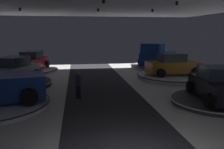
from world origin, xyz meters
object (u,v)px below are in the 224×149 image
display_car_far_left (12,71)px  pickup_truck_deep_right (157,56)px  visitor_walking_near (78,83)px  display_platform_deep_right (158,67)px  display_platform_deep_left (32,71)px  display_platform_far_left (13,84)px  display_platform_mid_right (216,101)px  display_platform_far_right (173,76)px  display_car_far_right (173,65)px  display_car_deep_left (32,61)px  display_car_mid_right (217,85)px

display_car_far_left → pickup_truck_deep_right: pickup_truck_deep_right is taller
display_car_far_left → visitor_walking_near: 5.90m
display_platform_deep_right → display_platform_deep_left: 12.61m
display_platform_far_left → visitor_walking_near: visitor_walking_near is taller
display_platform_deep_right → visitor_walking_near: size_ratio=3.57×
display_platform_far_left → display_platform_deep_left: 6.12m
display_car_far_left → display_platform_mid_right: display_car_far_left is taller
display_platform_far_left → display_platform_mid_right: size_ratio=1.12×
display_platform_far_right → display_platform_mid_right: bearing=-93.5°
display_platform_deep_left → display_platform_far_right: bearing=-23.4°
display_car_far_left → display_platform_deep_right: (12.83, 6.56, -0.91)m
display_platform_far_left → display_platform_deep_right: (12.84, 6.59, 0.00)m
display_platform_mid_right → visitor_walking_near: (-7.22, 1.99, 0.78)m
display_platform_far_left → visitor_walking_near: size_ratio=3.36×
display_car_far_right → display_car_deep_left: display_car_far_right is taller
display_car_far_right → display_car_mid_right: size_ratio=0.97×
display_platform_far_right → visitor_walking_near: bearing=-147.9°
display_car_deep_left → display_platform_far_right: bearing=-23.5°
display_car_mid_right → display_platform_mid_right: bearing=-99.5°
display_car_mid_right → visitor_walking_near: (-7.22, 1.96, -0.09)m
display_platform_far_left → pickup_truck_deep_right: size_ratio=0.98×
display_car_mid_right → display_platform_deep_left: (-11.46, 11.89, -0.85)m
display_car_far_left → display_car_deep_left: (0.24, 6.11, -0.08)m
display_platform_mid_right → display_platform_deep_right: display_platform_deep_right is taller
display_car_far_left → pickup_truck_deep_right: bearing=26.5°
display_car_mid_right → display_car_far_right: bearing=86.8°
display_car_far_left → display_car_mid_right: 13.05m
display_car_mid_right → display_car_deep_left: (-11.45, 11.92, 0.02)m
display_platform_far_right → display_platform_deep_right: bearing=82.5°
display_platform_far_left → pickup_truck_deep_right: bearing=26.6°
display_platform_mid_right → visitor_walking_near: size_ratio=3.00×
pickup_truck_deep_right → display_car_deep_left: (-12.40, -0.19, -0.25)m
display_platform_mid_right → display_platform_deep_left: display_platform_deep_left is taller
display_platform_far_left → display_platform_deep_left: display_platform_far_left is taller
display_car_far_right → visitor_walking_near: (-7.60, -4.80, -0.20)m
display_car_mid_right → display_platform_deep_left: 16.53m
visitor_walking_near → display_car_far_left: bearing=139.2°
display_car_far_left → display_car_mid_right: size_ratio=1.03×
visitor_walking_near → display_platform_deep_right: bearing=51.2°
display_platform_far_right → display_car_far_left: (-12.10, -0.94, 0.91)m
display_platform_far_right → display_platform_far_left: (-12.11, -0.97, -0.00)m
display_platform_mid_right → display_car_mid_right: 0.86m
display_platform_mid_right → pickup_truck_deep_right: size_ratio=0.87×
display_platform_far_right → display_car_far_left: display_car_far_left is taller
display_car_mid_right → display_platform_deep_right: size_ratio=0.78×
display_platform_deep_left → visitor_walking_near: size_ratio=3.03×
display_car_mid_right → display_platform_deep_right: 12.45m
display_car_deep_left → visitor_walking_near: 10.83m
display_platform_mid_right → display_car_far_right: bearing=86.7°
display_platform_far_right → display_platform_far_left: bearing=-175.4°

